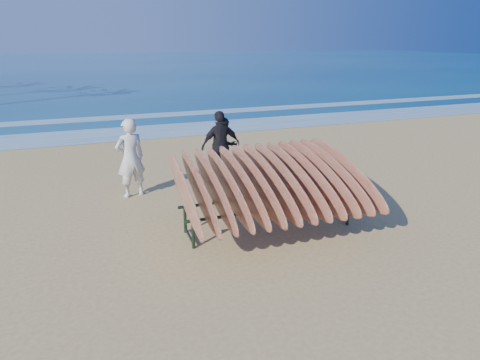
{
  "coord_description": "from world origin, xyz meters",
  "views": [
    {
      "loc": [
        -2.54,
        -5.96,
        3.36
      ],
      "look_at": [
        0.0,
        0.8,
        0.95
      ],
      "focal_mm": 32.0,
      "sensor_mm": 36.0,
      "label": 1
    }
  ],
  "objects": [
    {
      "name": "ground",
      "position": [
        0.0,
        0.0,
        0.0
      ],
      "size": [
        120.0,
        120.0,
        0.0
      ],
      "primitive_type": "plane",
      "color": "tan",
      "rests_on": "ground"
    },
    {
      "name": "foam_far",
      "position": [
        0.0,
        13.5,
        0.01
      ],
      "size": [
        160.0,
        160.0,
        0.0
      ],
      "primitive_type": "plane",
      "color": "white",
      "rests_on": "ground"
    },
    {
      "name": "foam_near",
      "position": [
        0.0,
        10.0,
        0.01
      ],
      "size": [
        160.0,
        160.0,
        0.0
      ],
      "primitive_type": "plane",
      "color": "white",
      "rests_on": "ground"
    },
    {
      "name": "person_dark_a",
      "position": [
        0.72,
        3.78,
        0.76
      ],
      "size": [
        0.89,
        0.79,
        1.52
      ],
      "primitive_type": "imported",
      "rotation": [
        0.0,
        0.0,
        0.34
      ],
      "color": "black",
      "rests_on": "ground"
    },
    {
      "name": "ocean",
      "position": [
        0.0,
        55.0,
        0.01
      ],
      "size": [
        160.0,
        160.0,
        0.0
      ],
      "primitive_type": "plane",
      "color": "navy",
      "rests_on": "ground"
    },
    {
      "name": "surfboard_rack",
      "position": [
        0.49,
        0.63,
        0.93
      ],
      "size": [
        3.26,
        2.98,
        1.52
      ],
      "rotation": [
        0.0,
        0.0,
        -0.03
      ],
      "color": "black",
      "rests_on": "ground"
    },
    {
      "name": "person_white",
      "position": [
        -1.62,
        3.27,
        0.87
      ],
      "size": [
        0.72,
        0.56,
        1.74
      ],
      "primitive_type": "imported",
      "rotation": [
        0.0,
        0.0,
        3.39
      ],
      "color": "silver",
      "rests_on": "ground"
    },
    {
      "name": "person_dark_b",
      "position": [
        0.6,
        3.73,
        0.85
      ],
      "size": [
        1.03,
        0.5,
        1.7
      ],
      "primitive_type": "imported",
      "rotation": [
        0.0,
        0.0,
        3.22
      ],
      "color": "black",
      "rests_on": "ground"
    }
  ]
}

